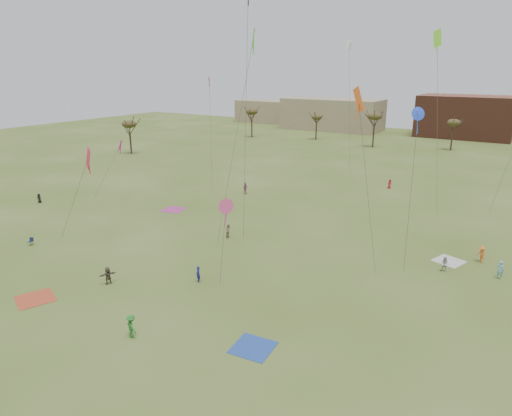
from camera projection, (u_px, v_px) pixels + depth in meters
The scene contains 21 objects.
ground at pixel (184, 301), 40.16m from camera, with size 260.00×260.00×0.00m, color #41541A.
flyer_near_center at pixel (131, 326), 34.52m from camera, with size 1.22×0.70×1.89m, color #287527.
flyer_near_right at pixel (198, 274), 43.54m from camera, with size 0.59×0.38×1.61m, color navy.
spectator_fore_b at pixel (229, 231), 54.90m from camera, with size 0.83×0.65×1.72m, color #988961.
spectator_fore_c at pixel (108, 276), 43.11m from camera, with size 1.59×0.51×1.72m, color brown.
flyer_mid_a at pixel (39, 198), 69.08m from camera, with size 0.70×0.46×1.44m, color black.
flyer_mid_b at pixel (481, 254), 47.91m from camera, with size 1.17×0.67×1.80m, color orange.
flyer_mid_c at pixel (500, 270), 44.20m from camera, with size 0.68×0.44×1.86m, color #7EBED2.
spectator_mid_d at pixel (245, 188), 73.96m from camera, with size 1.08×0.45×1.84m, color #AA4791.
spectator_mid_e at pixel (445, 264), 45.74m from camera, with size 0.78×0.61×1.61m, color silver.
flyer_far_b at pixel (390, 184), 77.27m from camera, with size 0.78×0.51×1.60m, color #BA1F36.
blanket_red at pixel (35, 299), 40.54m from camera, with size 3.08×3.08×0.03m, color #BE4526.
blanket_blue at pixel (253, 348), 33.48m from camera, with size 2.91×2.91×0.03m, color #2549A4.
blanket_cream at pixel (449, 261), 48.39m from camera, with size 2.77×2.77×0.03m, color beige.
blanket_plum at pixel (173, 210), 65.87m from camera, with size 2.95×2.95×0.03m, color #AE3582.
camp_chair_left at pixel (31, 243), 52.74m from camera, with size 0.67×0.69×0.87m.
kites_aloft at pixel (304, 64), 53.38m from camera, with size 60.78×50.06×27.52m.
tree_line at pixel (401, 126), 103.43m from camera, with size 117.44×49.32×8.91m.
building_tan at pixel (332, 114), 149.38m from camera, with size 32.00×14.00×10.00m, color #937F60.
building_brick at pixel (466, 117), 132.80m from camera, with size 26.00×16.00×12.00m, color brown.
building_tan_west at pixel (265, 111), 170.58m from camera, with size 20.00×12.00×8.00m, color #937F60.
Camera 1 is at (24.51, -26.96, 19.87)m, focal length 31.71 mm.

